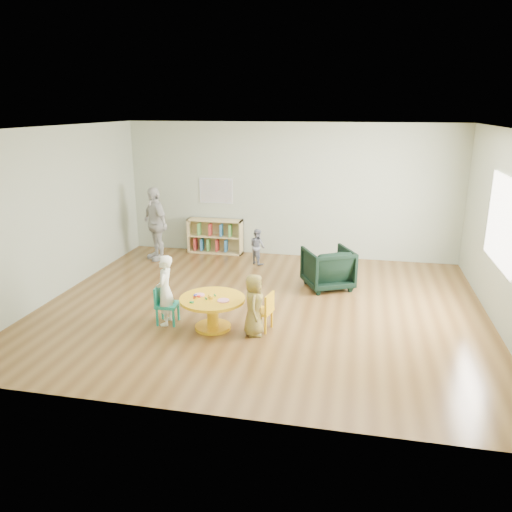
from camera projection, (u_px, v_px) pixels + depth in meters
The scene contains 11 objects.
room at pixel (263, 190), 7.50m from camera, with size 7.10×7.00×2.80m.
activity_table at pixel (212, 307), 7.18m from camera, with size 0.94×0.94×0.52m.
kid_chair_left at pixel (165, 303), 7.36m from camera, with size 0.33×0.33×0.58m.
kid_chair_right at pixel (264, 310), 7.14m from camera, with size 0.36×0.36×0.56m.
bookshelf at pixel (215, 236), 10.93m from camera, with size 1.20×0.30×0.75m.
alphabet_poster at pixel (216, 191), 10.77m from camera, with size 0.74×0.01×0.54m.
armchair at pixel (328, 268), 8.80m from camera, with size 0.77×0.79×0.72m, color black.
child_left at pixel (165, 290), 7.28m from camera, with size 0.38×0.25×1.05m, color white.
child_right at pixel (254, 305), 6.95m from camera, with size 0.44×0.28×0.89m, color yellow.
toddler at pixel (257, 247), 10.14m from camera, with size 0.35×0.28×0.73m, color #18223E.
adult_caretaker at pixel (155, 224), 10.35m from camera, with size 0.89×0.37×1.53m, color silver.
Camera 1 is at (1.43, -7.33, 3.10)m, focal length 35.00 mm.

